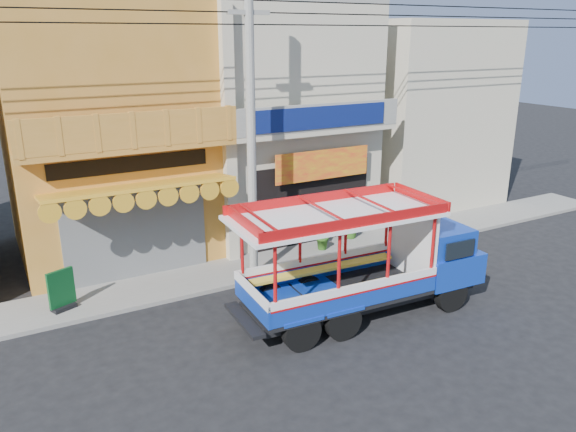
% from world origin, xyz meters
% --- Properties ---
extents(ground, '(90.00, 90.00, 0.00)m').
position_xyz_m(ground, '(0.00, 0.00, 0.00)').
color(ground, black).
rests_on(ground, ground).
extents(sidewalk, '(30.00, 2.00, 0.12)m').
position_xyz_m(sidewalk, '(0.00, 4.00, 0.06)').
color(sidewalk, slate).
rests_on(sidewalk, ground).
extents(shophouse_left, '(6.00, 7.50, 8.24)m').
position_xyz_m(shophouse_left, '(-4.00, 7.96, 4.11)').
color(shophouse_left, '#B67928').
rests_on(shophouse_left, ground).
extents(shophouse_right, '(6.00, 6.75, 8.24)m').
position_xyz_m(shophouse_right, '(2.00, 7.96, 4.11)').
color(shophouse_right, beige).
rests_on(shophouse_right, ground).
extents(party_pilaster, '(0.35, 0.30, 8.00)m').
position_xyz_m(party_pilaster, '(-1.00, 4.85, 4.00)').
color(party_pilaster, beige).
rests_on(party_pilaster, ground).
extents(filler_building_right, '(6.00, 6.00, 7.60)m').
position_xyz_m(filler_building_right, '(9.00, 8.00, 3.80)').
color(filler_building_right, beige).
rests_on(filler_building_right, ground).
extents(utility_pole, '(28.00, 0.26, 9.00)m').
position_xyz_m(utility_pole, '(-0.85, 3.30, 5.03)').
color(utility_pole, gray).
rests_on(utility_pole, ground).
extents(songthaew_truck, '(6.83, 2.55, 3.14)m').
position_xyz_m(songthaew_truck, '(0.97, -0.10, 1.51)').
color(songthaew_truck, black).
rests_on(songthaew_truck, ground).
extents(green_sign, '(0.71, 0.54, 1.11)m').
position_xyz_m(green_sign, '(-6.35, 3.78, 0.59)').
color(green_sign, black).
rests_on(green_sign, sidewalk).
extents(potted_plant_a, '(1.04, 1.02, 0.87)m').
position_xyz_m(potted_plant_a, '(3.46, 4.64, 0.56)').
color(potted_plant_a, '#30631C').
rests_on(potted_plant_a, sidewalk).
extents(potted_plant_b, '(0.68, 0.64, 0.97)m').
position_xyz_m(potted_plant_b, '(1.92, 4.17, 0.61)').
color(potted_plant_b, '#30631C').
rests_on(potted_plant_b, sidewalk).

